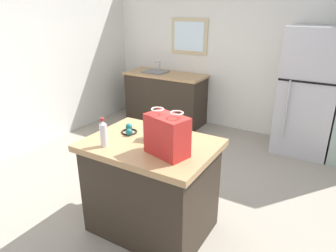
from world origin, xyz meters
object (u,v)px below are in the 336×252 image
kitchen_island (151,186)px  ear_defenders (129,130)px  refrigerator (308,92)px  shopping_bag (167,135)px  bottle (103,134)px  small_box (154,131)px

kitchen_island → ear_defenders: ear_defenders is taller
refrigerator → shopping_bag: bearing=-104.7°
bottle → ear_defenders: size_ratio=1.20×
small_box → ear_defenders: 0.29m
shopping_bag → ear_defenders: bearing=159.0°
bottle → small_box: bearing=50.4°
bottle → ear_defenders: bearing=90.2°
bottle → refrigerator: bearing=66.2°
kitchen_island → bottle: 0.68m
small_box → ear_defenders: (-0.28, 0.00, -0.06)m
shopping_bag → small_box: 0.33m
bottle → ear_defenders: bottle is taller
shopping_bag → small_box: size_ratio=2.39×
kitchen_island → bottle: bottle is taller
refrigerator → small_box: 2.63m
small_box → bottle: 0.44m
kitchen_island → ear_defenders: size_ratio=5.33×
small_box → ear_defenders: bearing=179.1°
small_box → shopping_bag: bearing=-38.6°
kitchen_island → refrigerator: 2.73m
ear_defenders → refrigerator: bearing=63.3°
refrigerator → bottle: (-1.23, -2.79, 0.13)m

